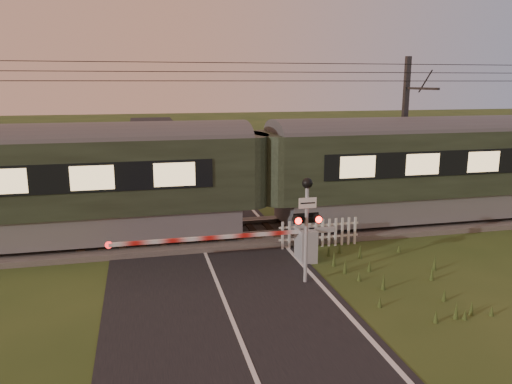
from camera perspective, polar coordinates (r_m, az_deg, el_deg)
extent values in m
plane|color=#293E17|center=(12.07, -2.74, -14.47)|extent=(160.00, 160.00, 0.00)
cube|color=black|center=(12.07, -2.74, -14.42)|extent=(6.00, 140.00, 0.02)
cube|color=#47423D|center=(18.03, -6.55, -5.06)|extent=(140.00, 3.40, 0.24)
cube|color=slate|center=(17.29, -6.28, -5.13)|extent=(140.00, 0.08, 0.14)
cube|color=slate|center=(18.66, -6.83, -3.82)|extent=(140.00, 0.08, 0.14)
cube|color=#2D2116|center=(17.99, -6.56, -4.67)|extent=(0.24, 2.20, 0.06)
cylinder|color=black|center=(16.90, -6.89, 12.50)|extent=(120.00, 0.02, 0.02)
cylinder|color=black|center=(17.50, -7.12, 12.49)|extent=(120.00, 0.02, 0.02)
cylinder|color=black|center=(17.21, -7.06, 14.49)|extent=(120.00, 0.02, 0.02)
cylinder|color=black|center=(17.20, -7.04, 13.49)|extent=(120.00, 0.02, 0.02)
cube|color=slate|center=(23.04, 26.91, -0.56)|extent=(19.35, 2.56, 0.96)
cube|color=gray|center=(15.69, 5.73, -6.00)|extent=(0.51, 0.79, 1.02)
cylinder|color=gray|center=(15.65, 5.24, -6.04)|extent=(0.11, 0.11, 1.02)
cube|color=gray|center=(15.73, 7.53, -4.33)|extent=(0.84, 0.15, 0.15)
cube|color=red|center=(14.88, -5.34, -5.25)|extent=(5.75, 0.10, 0.10)
cylinder|color=red|center=(14.80, -16.50, -5.83)|extent=(0.20, 0.04, 0.20)
cylinder|color=gray|center=(13.74, 5.75, -5.03)|extent=(0.10, 0.10, 2.70)
cube|color=white|center=(13.43, 5.92, -1.26)|extent=(0.49, 0.03, 0.29)
sphere|color=black|center=(13.37, 5.89, 1.01)|extent=(0.29, 0.29, 0.29)
cube|color=black|center=(13.60, 5.79, -3.04)|extent=(0.67, 0.05, 0.05)
cylinder|color=#FF140C|center=(13.35, 4.87, -3.32)|extent=(0.18, 0.02, 0.18)
cylinder|color=#FF140C|center=(13.53, 7.20, -3.15)|extent=(0.18, 0.02, 0.18)
cube|color=black|center=(13.65, 5.73, -2.98)|extent=(0.72, 0.02, 0.29)
cube|color=silver|center=(17.07, 7.20, -5.17)|extent=(2.82, 0.04, 0.06)
cube|color=silver|center=(16.95, 7.24, -3.79)|extent=(2.82, 0.04, 0.06)
cube|color=#2D2D30|center=(22.44, 16.51, 6.31)|extent=(0.20, 0.20, 6.51)
cube|color=#2D2D30|center=(21.34, 18.38, 11.16)|extent=(0.09, 2.40, 0.09)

